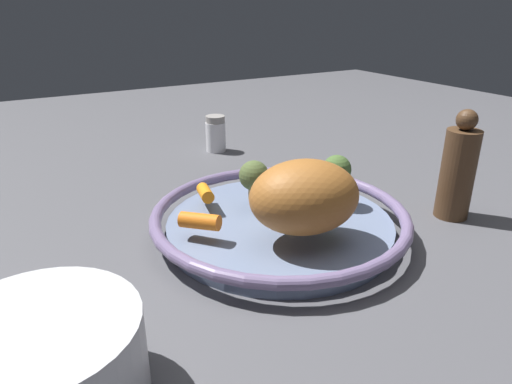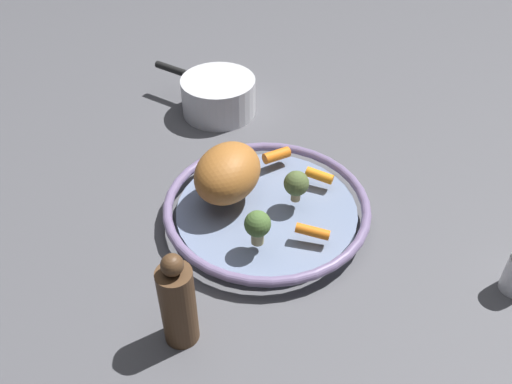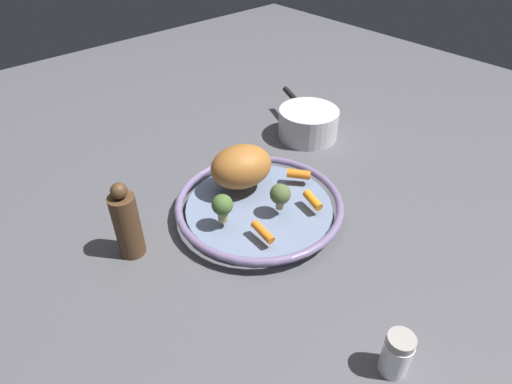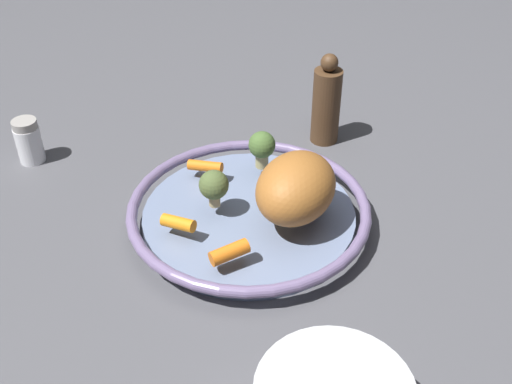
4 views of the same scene
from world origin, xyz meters
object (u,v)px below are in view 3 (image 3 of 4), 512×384
object	(u,v)px
salt_shaker	(397,354)
saucepan	(308,123)
roast_chicken_piece	(241,166)
baby_carrot_center	(299,174)
serving_bowl	(259,207)
baby_carrot_left	(263,232)
broccoli_floret_small	(222,206)
broccoli_floret_mid	(280,195)
baby_carrot_near_rim	(313,200)
pepper_mill	(127,223)

from	to	relation	value
salt_shaker	saucepan	distance (m)	0.68
roast_chicken_piece	baby_carrot_center	world-z (taller)	roast_chicken_piece
roast_chicken_piece	salt_shaker	size ratio (longest dim) A/B	1.75
serving_bowl	roast_chicken_piece	distance (m)	0.09
roast_chicken_piece	salt_shaker	world-z (taller)	roast_chicken_piece
baby_carrot_left	broccoli_floret_small	bearing A→B (deg)	109.22
serving_bowl	broccoli_floret_mid	distance (m)	0.07
roast_chicken_piece	broccoli_floret_small	bearing A→B (deg)	-147.53
baby_carrot_near_rim	broccoli_floret_small	distance (m)	0.19
baby_carrot_center	saucepan	world-z (taller)	saucepan
salt_shaker	serving_bowl	bearing A→B (deg)	76.97
serving_bowl	pepper_mill	distance (m)	0.27
baby_carrot_near_rim	broccoli_floret_mid	bearing A→B (deg)	149.48
salt_shaker	baby_carrot_left	bearing A→B (deg)	85.54
broccoli_floret_small	saucepan	bearing A→B (deg)	20.44
roast_chicken_piece	baby_carrot_near_rim	xyz separation A→B (m)	(0.06, -0.15, -0.04)
serving_bowl	saucepan	bearing A→B (deg)	25.98
roast_chicken_piece	broccoli_floret_small	xyz separation A→B (m)	(-0.11, -0.07, -0.01)
pepper_mill	saucepan	distance (m)	0.58
baby_carrot_near_rim	saucepan	size ratio (longest dim) A/B	0.20
broccoli_floret_mid	saucepan	xyz separation A→B (m)	(0.30, 0.20, -0.03)
baby_carrot_left	salt_shaker	size ratio (longest dim) A/B	0.71
saucepan	roast_chicken_piece	bearing A→B (deg)	-164.24
baby_carrot_near_rim	broccoli_floret_small	world-z (taller)	broccoli_floret_small
roast_chicken_piece	salt_shaker	xyz separation A→B (m)	(-0.10, -0.46, -0.05)
baby_carrot_left	pepper_mill	xyz separation A→B (m)	(-0.19, 0.16, 0.03)
broccoli_floret_small	pepper_mill	xyz separation A→B (m)	(-0.16, 0.08, -0.00)
roast_chicken_piece	broccoli_floret_small	world-z (taller)	roast_chicken_piece
pepper_mill	baby_carrot_left	bearing A→B (deg)	-40.87
baby_carrot_center	pepper_mill	bearing A→B (deg)	167.66
broccoli_floret_small	salt_shaker	xyz separation A→B (m)	(0.01, -0.39, -0.04)
roast_chicken_piece	pepper_mill	bearing A→B (deg)	177.40
broccoli_floret_small	salt_shaker	bearing A→B (deg)	-89.27
saucepan	baby_carrot_near_rim	bearing A→B (deg)	-135.93
broccoli_floret_mid	saucepan	size ratio (longest dim) A/B	0.24
baby_carrot_near_rim	baby_carrot_left	world-z (taller)	baby_carrot_near_rim
roast_chicken_piece	baby_carrot_center	bearing A→B (deg)	-32.88
salt_shaker	broccoli_floret_mid	bearing A→B (deg)	73.20
baby_carrot_near_rim	saucepan	bearing A→B (deg)	44.07
broccoli_floret_small	salt_shaker	distance (m)	0.39
baby_carrot_center	salt_shaker	size ratio (longest dim) A/B	0.67
baby_carrot_near_rim	pepper_mill	bearing A→B (deg)	153.68
roast_chicken_piece	broccoli_floret_mid	size ratio (longest dim) A/B	2.37
pepper_mill	saucepan	size ratio (longest dim) A/B	0.68
pepper_mill	saucepan	bearing A→B (deg)	7.44
broccoli_floret_small	broccoli_floret_mid	bearing A→B (deg)	-23.61
broccoli_floret_small	broccoli_floret_mid	distance (m)	0.12
broccoli_floret_mid	salt_shaker	distance (m)	0.36
serving_bowl	baby_carrot_left	bearing A→B (deg)	-128.80
broccoli_floret_small	salt_shaker	world-z (taller)	broccoli_floret_small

